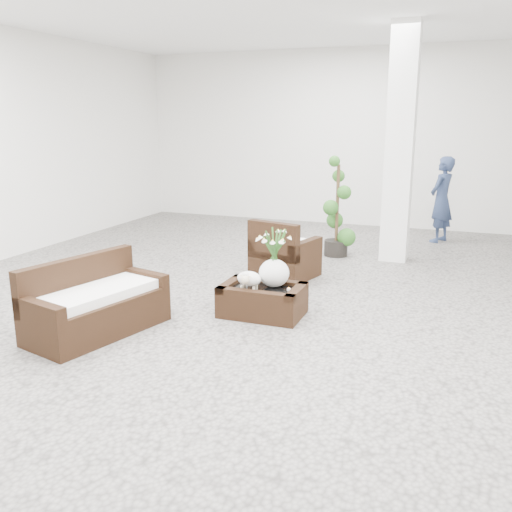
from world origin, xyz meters
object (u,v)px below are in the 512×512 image
(armchair, at_px, (285,248))
(topiary, at_px, (337,208))
(loveseat, at_px, (97,297))
(coffee_table, at_px, (262,301))

(armchair, distance_m, topiary, 1.54)
(loveseat, bearing_deg, coffee_table, -37.52)
(coffee_table, relative_size, topiary, 0.58)
(coffee_table, bearing_deg, armchair, 98.66)
(armchair, xyz_separation_m, topiary, (0.39, 1.44, 0.37))
(coffee_table, xyz_separation_m, armchair, (-0.24, 1.58, 0.25))
(topiary, bearing_deg, armchair, -105.09)
(armchair, height_order, loveseat, armchair)
(coffee_table, bearing_deg, loveseat, -142.00)
(armchair, bearing_deg, loveseat, 81.00)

